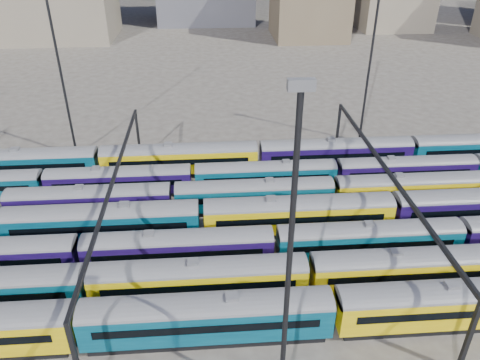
{
  "coord_description": "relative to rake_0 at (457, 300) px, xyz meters",
  "views": [
    {
      "loc": [
        -9.67,
        -43.99,
        32.72
      ],
      "look_at": [
        -5.84,
        7.44,
        3.0
      ],
      "focal_mm": 35.0,
      "sensor_mm": 36.0,
      "label": 1
    }
  ],
  "objects": [
    {
      "name": "mast_3",
      "position": [
        3.27,
        39.0,
        11.12
      ],
      "size": [
        1.4,
        0.5,
        25.6
      ],
      "color": "black",
      "rests_on": "ground"
    },
    {
      "name": "rake_5",
      "position": [
        -13.97,
        25.0,
        -0.37
      ],
      "size": [
        95.81,
        2.81,
        4.72
      ],
      "color": "black",
      "rests_on": "ground"
    },
    {
      "name": "mast_1",
      "position": [
        -41.73,
        37.0,
        11.12
      ],
      "size": [
        1.4,
        0.5,
        25.6
      ],
      "color": "black",
      "rests_on": "ground"
    },
    {
      "name": "rake_1",
      "position": [
        -1.68,
        5.0,
        -0.13
      ],
      "size": [
        104.77,
        3.07,
        5.17
      ],
      "color": "black",
      "rests_on": "ground"
    },
    {
      "name": "rake_3",
      "position": [
        -11.4,
        15.0,
        0.02
      ],
      "size": [
        110.53,
        3.24,
        5.46
      ],
      "color": "black",
      "rests_on": "ground"
    },
    {
      "name": "rake_2",
      "position": [
        -24.92,
        10.0,
        -0.24
      ],
      "size": [
        100.62,
        2.95,
        4.96
      ],
      "color": "black",
      "rests_on": "ground"
    },
    {
      "name": "rake_0",
      "position": [
        0.0,
        0.0,
        0.0
      ],
      "size": [
        109.67,
        3.21,
        5.42
      ],
      "color": "black",
      "rests_on": "ground"
    },
    {
      "name": "rake_4",
      "position": [
        4.05,
        20.0,
        -0.27
      ],
      "size": [
        99.6,
        2.92,
        4.91
      ],
      "color": "black",
      "rests_on": "ground"
    },
    {
      "name": "mast_2",
      "position": [
        -16.73,
        -7.0,
        11.12
      ],
      "size": [
        1.4,
        0.5,
        25.6
      ],
      "color": "black",
      "rests_on": "ground"
    },
    {
      "name": "ground",
      "position": [
        -11.73,
        15.0,
        -2.84
      ],
      "size": [
        500.0,
        500.0,
        0.0
      ],
      "primitive_type": "plane",
      "color": "#423D38",
      "rests_on": "ground"
    },
    {
      "name": "gantry_1",
      "position": [
        -31.73,
        15.0,
        3.94
      ],
      "size": [
        0.35,
        40.35,
        8.03
      ],
      "color": "black",
      "rests_on": "ground"
    },
    {
      "name": "gantry_2",
      "position": [
        -1.73,
        15.0,
        3.94
      ],
      "size": [
        0.35,
        40.35,
        8.03
      ],
      "color": "black",
      "rests_on": "ground"
    },
    {
      "name": "rake_6",
      "position": [
        -25.52,
        30.0,
        0.03
      ],
      "size": [
        155.49,
        3.25,
        5.48
      ],
      "color": "black",
      "rests_on": "ground"
    }
  ]
}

